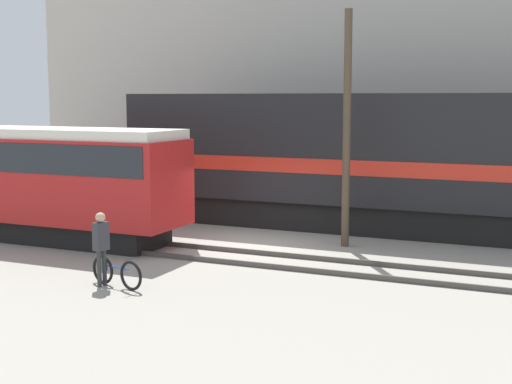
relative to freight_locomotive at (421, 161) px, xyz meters
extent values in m
plane|color=#9E998C|center=(-4.40, -3.97, -2.46)|extent=(120.00, 120.00, 0.00)
cube|color=#47423D|center=(-4.40, -6.56, -2.39)|extent=(60.00, 0.07, 0.14)
cube|color=#47423D|center=(-4.40, -5.12, -2.39)|extent=(60.00, 0.07, 0.14)
cube|color=#47423D|center=(-4.40, -0.72, -2.39)|extent=(60.00, 0.07, 0.14)
cube|color=#47423D|center=(-4.40, 0.72, -2.39)|extent=(60.00, 0.07, 0.14)
cube|color=#B7B2A8|center=(-4.40, 8.24, 3.76)|extent=(30.74, 6.00, 12.42)
cube|color=black|center=(-0.15, 0.00, -1.96)|extent=(19.11, 2.55, 1.00)
cube|color=black|center=(-0.15, 0.00, 0.38)|extent=(20.78, 3.00, 3.68)
cube|color=red|center=(-0.15, 0.00, -0.17)|extent=(20.36, 3.04, 0.50)
cube|color=black|center=(-11.56, -5.84, -2.11)|extent=(9.78, 2.00, 0.70)
cube|color=#B21E1E|center=(-11.56, -5.84, -0.46)|extent=(11.12, 2.50, 2.59)
cube|color=#1E2328|center=(-11.56, -5.84, 0.28)|extent=(10.67, 2.54, 0.90)
cube|color=silver|center=(-11.56, -5.84, 0.98)|extent=(10.90, 2.38, 0.30)
torus|color=black|center=(-4.81, -9.89, -2.10)|extent=(0.72, 0.24, 0.72)
torus|color=black|center=(-5.78, -9.65, -2.10)|extent=(0.72, 0.24, 0.72)
cylinder|color=#1E4C99|center=(-5.29, -9.77, -1.97)|extent=(0.83, 0.23, 0.04)
cylinder|color=#1E4C99|center=(-5.63, -9.69, -1.93)|extent=(0.03, 0.03, 0.32)
cylinder|color=#262626|center=(-4.81, -9.89, -1.69)|extent=(0.13, 0.43, 0.02)
cylinder|color=#333333|center=(-5.66, -9.75, -2.01)|extent=(0.11, 0.11, 0.89)
cylinder|color=#333333|center=(-5.70, -9.91, -2.01)|extent=(0.11, 0.11, 0.89)
cube|color=#333338|center=(-5.68, -9.83, -1.23)|extent=(0.30, 0.40, 0.68)
sphere|color=tan|center=(-5.68, -9.83, -0.77)|extent=(0.24, 0.24, 0.24)
cylinder|color=#4C3D2D|center=(-1.67, -2.92, 1.12)|extent=(0.24, 0.24, 7.15)
camera|label=1|loc=(4.57, -23.68, 2.07)|focal=50.00mm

